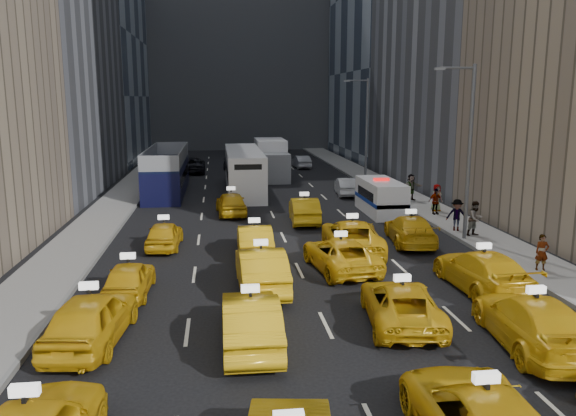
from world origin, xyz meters
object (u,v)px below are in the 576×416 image
(nypd_van, at_px, (381,198))
(pedestrian_0, at_px, (542,252))
(box_truck, at_px, (271,160))
(double_decker, at_px, (167,171))
(city_bus, at_px, (244,171))

(nypd_van, height_order, pedestrian_0, nypd_van)
(box_truck, xyz_separation_m, pedestrian_0, (8.61, -30.16, -0.84))
(box_truck, relative_size, pedestrian_0, 5.14)
(pedestrian_0, bearing_deg, nypd_van, 113.08)
(double_decker, relative_size, pedestrian_0, 7.82)
(box_truck, height_order, pedestrian_0, box_truck)
(double_decker, bearing_deg, pedestrian_0, -50.53)
(box_truck, bearing_deg, pedestrian_0, -77.56)
(nypd_van, bearing_deg, box_truck, 105.21)
(double_decker, relative_size, box_truck, 1.52)
(nypd_van, relative_size, box_truck, 0.69)
(double_decker, xyz_separation_m, box_truck, (8.89, 7.15, 0.03))
(city_bus, bearing_deg, double_decker, 173.51)
(nypd_van, bearing_deg, city_bus, 127.66)
(nypd_van, xyz_separation_m, city_bus, (-8.34, 9.85, 0.61))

